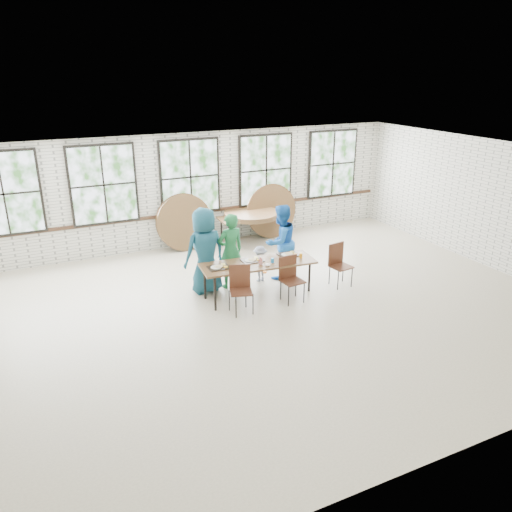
# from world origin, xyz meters

# --- Properties ---
(room) EXTENTS (12.00, 12.00, 12.00)m
(room) POSITION_xyz_m (0.00, 4.44, 1.83)
(room) COLOR beige
(room) RESTS_ON ground
(dining_table) EXTENTS (2.46, 1.01, 0.74)m
(dining_table) POSITION_xyz_m (0.22, 0.78, 0.69)
(dining_table) COLOR brown
(dining_table) RESTS_ON ground
(chair_near_left) EXTENTS (0.52, 0.51, 0.95)m
(chair_near_left) POSITION_xyz_m (-0.40, 0.27, 0.56)
(chair_near_left) COLOR #502A1A
(chair_near_left) RESTS_ON ground
(chair_near_right) EXTENTS (0.45, 0.44, 0.95)m
(chair_near_right) POSITION_xyz_m (0.72, 0.29, 0.56)
(chair_near_right) COLOR #502A1A
(chair_near_right) RESTS_ON ground
(chair_spare) EXTENTS (0.48, 0.46, 0.95)m
(chair_spare) POSITION_xyz_m (2.07, 0.53, 0.56)
(chair_spare) COLOR #502A1A
(chair_spare) RESTS_ON ground
(adult_teal) EXTENTS (0.98, 0.71, 1.86)m
(adult_teal) POSITION_xyz_m (-0.71, 1.43, 0.93)
(adult_teal) COLOR navy
(adult_teal) RESTS_ON ground
(adult_green) EXTENTS (0.65, 0.47, 1.67)m
(adult_green) POSITION_xyz_m (-0.13, 1.43, 0.84)
(adult_green) COLOR #1C6936
(adult_green) RESTS_ON ground
(toddler) EXTENTS (0.56, 0.36, 0.83)m
(toddler) POSITION_xyz_m (0.59, 1.43, 0.42)
(toddler) COLOR #111836
(toddler) RESTS_ON ground
(adult_blue) EXTENTS (0.99, 0.87, 1.72)m
(adult_blue) POSITION_xyz_m (1.10, 1.43, 0.86)
(adult_blue) COLOR blue
(adult_blue) RESTS_ON ground
(storage_table) EXTENTS (1.82, 0.80, 0.74)m
(storage_table) POSITION_xyz_m (1.53, 3.94, 0.69)
(storage_table) COLOR brown
(storage_table) RESTS_ON ground
(tabletop_clutter) EXTENTS (2.08, 0.64, 0.11)m
(tabletop_clutter) POSITION_xyz_m (0.33, 0.74, 0.77)
(tabletop_clutter) COLOR black
(tabletop_clutter) RESTS_ON dining_table
(round_tops_stacked) EXTENTS (1.50, 1.50, 0.13)m
(round_tops_stacked) POSITION_xyz_m (1.53, 3.94, 0.80)
(round_tops_stacked) COLOR brown
(round_tops_stacked) RESTS_ON storage_table
(round_tops_leaning) EXTENTS (4.11, 0.41, 1.50)m
(round_tops_leaning) POSITION_xyz_m (1.00, 4.20, 0.74)
(round_tops_leaning) COLOR brown
(round_tops_leaning) RESTS_ON ground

